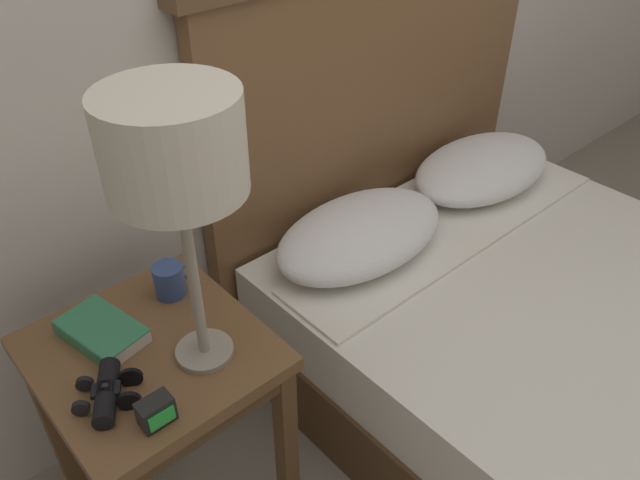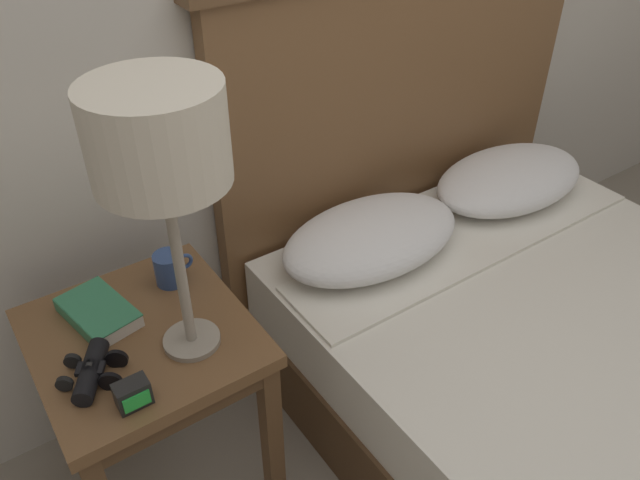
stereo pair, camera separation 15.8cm
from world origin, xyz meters
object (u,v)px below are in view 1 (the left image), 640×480
object	(u,v)px
coffee_mug	(170,280)
table_lamp	(173,151)
alarm_clock	(156,412)
binoculars_pair	(107,392)
bed	(566,347)
book_on_nightstand	(101,332)
nightstand	(155,375)

from	to	relation	value
coffee_mug	table_lamp	bearing A→B (deg)	-102.59
coffee_mug	alarm_clock	world-z (taller)	coffee_mug
coffee_mug	binoculars_pair	bearing A→B (deg)	-142.71
binoculars_pair	alarm_clock	size ratio (longest dim) A/B	2.27
alarm_clock	coffee_mug	bearing A→B (deg)	55.34
bed	book_on_nightstand	world-z (taller)	bed
nightstand	binoculars_pair	xyz separation A→B (m)	(-0.13, -0.08, 0.11)
bed	nightstand	bearing A→B (deg)	154.35
nightstand	table_lamp	distance (m)	0.62
binoculars_pair	coffee_mug	distance (m)	0.34
bed	coffee_mug	size ratio (longest dim) A/B	18.39
table_lamp	bed	bearing A→B (deg)	-22.86
bed	binoculars_pair	size ratio (longest dim) A/B	11.92
table_lamp	binoculars_pair	xyz separation A→B (m)	(-0.22, 0.02, -0.49)
nightstand	binoculars_pair	bearing A→B (deg)	-150.09
bed	binoculars_pair	xyz separation A→B (m)	(-1.19, 0.43, 0.35)
nightstand	book_on_nightstand	distance (m)	0.16
alarm_clock	nightstand	bearing A→B (deg)	66.04
table_lamp	coffee_mug	xyz separation A→B (m)	(0.05, 0.23, -0.47)
table_lamp	book_on_nightstand	distance (m)	0.55
coffee_mug	alarm_clock	size ratio (longest dim) A/B	1.47
nightstand	coffee_mug	bearing A→B (deg)	43.32
binoculars_pair	table_lamp	bearing A→B (deg)	-5.53
book_on_nightstand	nightstand	bearing A→B (deg)	-57.56
bed	book_on_nightstand	size ratio (longest dim) A/B	8.46
bed	book_on_nightstand	distance (m)	1.32
table_lamp	book_on_nightstand	bearing A→B (deg)	127.13
bed	coffee_mug	xyz separation A→B (m)	(-0.92, 0.64, 0.37)
alarm_clock	book_on_nightstand	bearing A→B (deg)	85.55
bed	book_on_nightstand	xyz separation A→B (m)	(-1.12, 0.61, 0.35)
nightstand	table_lamp	size ratio (longest dim) A/B	0.98
nightstand	bed	bearing A→B (deg)	-25.65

